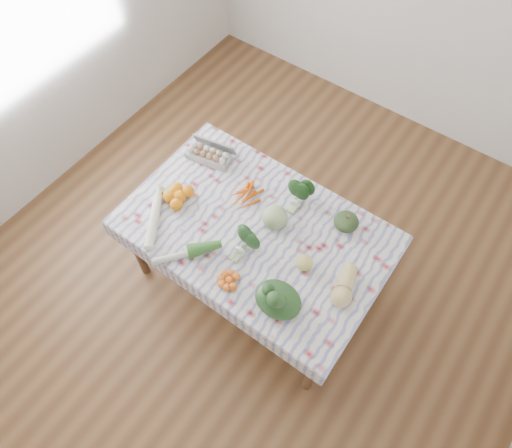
% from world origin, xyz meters
% --- Properties ---
extents(ground, '(4.50, 4.50, 0.00)m').
position_xyz_m(ground, '(0.00, 0.00, 0.00)').
color(ground, brown).
rests_on(ground, ground).
extents(dining_table, '(1.60, 1.00, 0.75)m').
position_xyz_m(dining_table, '(0.00, 0.00, 0.68)').
color(dining_table, brown).
rests_on(dining_table, ground).
extents(tablecloth, '(1.66, 1.06, 0.01)m').
position_xyz_m(tablecloth, '(0.00, 0.00, 0.76)').
color(tablecloth, white).
rests_on(tablecloth, dining_table).
extents(egg_carton, '(0.33, 0.19, 0.08)m').
position_xyz_m(egg_carton, '(-0.59, 0.26, 0.80)').
color(egg_carton, '#A6A6A1').
rests_on(egg_carton, tablecloth).
extents(carrot_bunch, '(0.24, 0.23, 0.03)m').
position_xyz_m(carrot_bunch, '(-0.19, 0.15, 0.78)').
color(carrot_bunch, '#EC5605').
rests_on(carrot_bunch, tablecloth).
extents(kale_bunch, '(0.19, 0.17, 0.15)m').
position_xyz_m(kale_bunch, '(0.10, 0.33, 0.84)').
color(kale_bunch, '#173B14').
rests_on(kale_bunch, tablecloth).
extents(kabocha_squash, '(0.18, 0.18, 0.10)m').
position_xyz_m(kabocha_squash, '(0.44, 0.35, 0.81)').
color(kabocha_squash, '#324923').
rests_on(kabocha_squash, tablecloth).
extents(cabbage, '(0.18, 0.18, 0.16)m').
position_xyz_m(cabbage, '(0.07, 0.10, 0.84)').
color(cabbage, '#9EB877').
rests_on(cabbage, tablecloth).
extents(butternut_squash, '(0.18, 0.28, 0.12)m').
position_xyz_m(butternut_squash, '(0.66, -0.04, 0.82)').
color(butternut_squash, '#D7B770').
rests_on(butternut_squash, tablecloth).
extents(orange_cluster, '(0.27, 0.27, 0.09)m').
position_xyz_m(orange_cluster, '(-0.53, -0.11, 0.80)').
color(orange_cluster, orange).
rests_on(orange_cluster, tablecloth).
extents(broccoli, '(0.18, 0.18, 0.12)m').
position_xyz_m(broccoli, '(0.02, -0.15, 0.82)').
color(broccoli, '#1C451B').
rests_on(broccoli, tablecloth).
extents(mandarin_cluster, '(0.21, 0.21, 0.05)m').
position_xyz_m(mandarin_cluster, '(0.09, -0.39, 0.79)').
color(mandarin_cluster, orange).
rests_on(mandarin_cluster, tablecloth).
extents(grapefruit, '(0.10, 0.10, 0.10)m').
position_xyz_m(grapefruit, '(0.39, -0.05, 0.81)').
color(grapefruit, '#D6CB65').
rests_on(grapefruit, tablecloth).
extents(spinach_bag, '(0.33, 0.30, 0.12)m').
position_xyz_m(spinach_bag, '(0.39, -0.33, 0.82)').
color(spinach_bag, '#1B3818').
rests_on(spinach_bag, tablecloth).
extents(daikon, '(0.27, 0.38, 0.06)m').
position_xyz_m(daikon, '(-0.55, -0.35, 0.79)').
color(daikon, white).
rests_on(daikon, tablecloth).
extents(leek, '(0.30, 0.35, 0.05)m').
position_xyz_m(leek, '(-0.23, -0.40, 0.78)').
color(leek, beige).
rests_on(leek, tablecloth).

